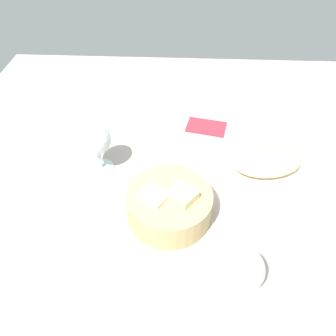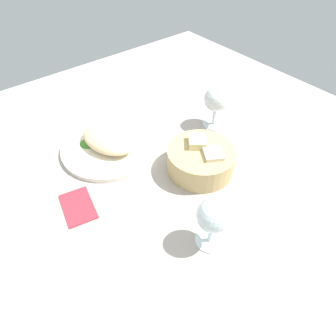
# 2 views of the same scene
# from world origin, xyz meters

# --- Properties ---
(ground_plane) EXTENTS (1.40, 1.40, 0.02)m
(ground_plane) POSITION_xyz_m (0.00, 0.00, -0.01)
(ground_plane) COLOR #AEA198
(plate) EXTENTS (0.28, 0.28, 0.01)m
(plate) POSITION_xyz_m (-0.16, -0.09, 0.01)
(plate) COLOR white
(plate) RESTS_ON ground_plane
(omelette) EXTENTS (0.19, 0.15, 0.04)m
(omelette) POSITION_xyz_m (-0.16, -0.09, 0.04)
(omelette) COLOR beige
(omelette) RESTS_ON plate
(lettuce_garnish) EXTENTS (0.05, 0.05, 0.02)m
(lettuce_garnish) POSITION_xyz_m (-0.21, -0.13, 0.02)
(lettuce_garnish) COLOR #43852A
(lettuce_garnish) RESTS_ON plate
(bread_basket) EXTENTS (0.18, 0.18, 0.09)m
(bread_basket) POSITION_xyz_m (0.07, 0.06, 0.04)
(bread_basket) COLOR tan
(bread_basket) RESTS_ON ground_plane
(wine_glass_near) EXTENTS (0.07, 0.07, 0.13)m
(wine_glass_near) POSITION_xyz_m (0.24, -0.08, 0.09)
(wine_glass_near) COLOR silver
(wine_glass_near) RESTS_ON ground_plane
(wine_glass_far) EXTENTS (0.08, 0.08, 0.13)m
(wine_glass_far) POSITION_xyz_m (-0.06, 0.23, 0.09)
(wine_glass_far) COLOR silver
(wine_glass_far) RESTS_ON ground_plane
(folded_napkin) EXTENTS (0.12, 0.09, 0.01)m
(folded_napkin) POSITION_xyz_m (-0.02, -0.26, 0.00)
(folded_napkin) COLOR red
(folded_napkin) RESTS_ON ground_plane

